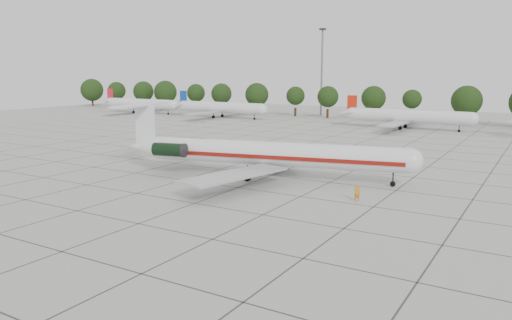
# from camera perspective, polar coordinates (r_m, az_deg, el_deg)

# --- Properties ---
(ground) EXTENTS (260.00, 260.00, 0.00)m
(ground) POSITION_cam_1_polar(r_m,az_deg,el_deg) (57.41, -2.11, -3.18)
(ground) COLOR #ABABA4
(ground) RESTS_ON ground
(apron_joints) EXTENTS (170.00, 170.00, 0.02)m
(apron_joints) POSITION_cam_1_polar(r_m,az_deg,el_deg) (70.18, 4.59, -0.74)
(apron_joints) COLOR #383838
(apron_joints) RESTS_ON ground
(main_airliner) EXTENTS (37.77, 29.27, 8.96)m
(main_airliner) POSITION_cam_1_polar(r_m,az_deg,el_deg) (62.27, 0.20, 0.85)
(main_airliner) COLOR silver
(main_airliner) RESTS_ON ground
(ground_crew) EXTENTS (0.79, 0.74, 1.80)m
(ground_crew) POSITION_cam_1_polar(r_m,az_deg,el_deg) (52.33, 11.46, -3.69)
(ground_crew) COLOR orange
(ground_crew) RESTS_ON ground
(bg_airliner_a) EXTENTS (28.24, 27.20, 7.40)m
(bg_airliner_a) POSITION_cam_1_polar(r_m,az_deg,el_deg) (162.58, -13.09, 6.27)
(bg_airliner_a) COLOR silver
(bg_airliner_a) RESTS_ON ground
(bg_airliner_b) EXTENTS (28.24, 27.20, 7.40)m
(bg_airliner_b) POSITION_cam_1_polar(r_m,az_deg,el_deg) (142.76, -4.13, 6.00)
(bg_airliner_b) COLOR silver
(bg_airliner_b) RESTS_ON ground
(bg_airliner_c) EXTENTS (28.24, 27.20, 7.40)m
(bg_airliner_c) POSITION_cam_1_polar(r_m,az_deg,el_deg) (119.68, 16.86, 4.79)
(bg_airliner_c) COLOR silver
(bg_airliner_c) RESTS_ON ground
(tree_line) EXTENTS (249.86, 8.44, 10.22)m
(tree_line) POSITION_cam_1_polar(r_m,az_deg,el_deg) (138.57, 13.29, 6.90)
(tree_line) COLOR #332114
(tree_line) RESTS_ON ground
(floodlight_mast) EXTENTS (1.60, 1.60, 25.45)m
(floodlight_mast) POSITION_cam_1_polar(r_m,az_deg,el_deg) (151.41, 7.53, 10.49)
(floodlight_mast) COLOR slate
(floodlight_mast) RESTS_ON ground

